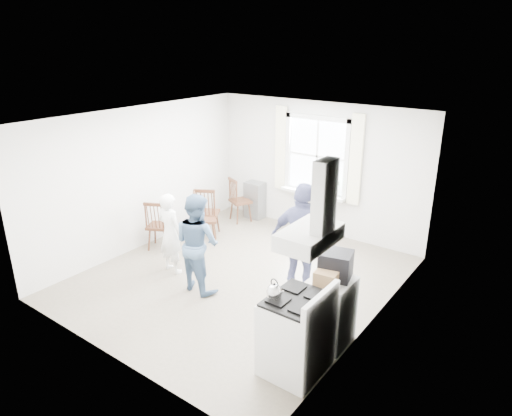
# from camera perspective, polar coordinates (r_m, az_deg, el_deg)

# --- Properties ---
(room_shell) EXTENTS (4.62, 5.12, 2.64)m
(room_shell) POSITION_cam_1_polar(r_m,az_deg,el_deg) (7.06, -2.22, 0.65)
(room_shell) COLOR #796E5D
(room_shell) RESTS_ON ground
(window_assembly) EXTENTS (1.88, 0.24, 1.70)m
(window_assembly) POSITION_cam_1_polar(r_m,az_deg,el_deg) (8.98, 7.54, 5.86)
(window_assembly) COLOR white
(window_assembly) RESTS_ON room_shell
(range_hood) EXTENTS (0.45, 0.76, 0.94)m
(range_hood) POSITION_cam_1_polar(r_m,az_deg,el_deg) (4.72, 7.31, -1.92)
(range_hood) COLOR silver
(range_hood) RESTS_ON room_shell
(shelf_unit) EXTENTS (0.40, 0.30, 0.80)m
(shelf_unit) POSITION_cam_1_polar(r_m,az_deg,el_deg) (9.91, -0.16, 1.01)
(shelf_unit) COLOR gray
(shelf_unit) RESTS_ON ground
(gas_stove) EXTENTS (0.68, 0.76, 1.12)m
(gas_stove) POSITION_cam_1_polar(r_m,az_deg,el_deg) (5.48, 5.11, -15.40)
(gas_stove) COLOR silver
(gas_stove) RESTS_ON ground
(kettle) EXTENTS (0.18, 0.18, 0.25)m
(kettle) POSITION_cam_1_polar(r_m,az_deg,el_deg) (5.16, 2.30, -10.45)
(kettle) COLOR silver
(kettle) RESTS_ON gas_stove
(low_cabinet) EXTENTS (0.50, 0.55, 0.90)m
(low_cabinet) POSITION_cam_1_polar(r_m,az_deg,el_deg) (5.98, 9.26, -12.59)
(low_cabinet) COLOR silver
(low_cabinet) RESTS_ON ground
(stereo_stack) EXTENTS (0.45, 0.42, 0.34)m
(stereo_stack) POSITION_cam_1_polar(r_m,az_deg,el_deg) (5.74, 9.93, -7.00)
(stereo_stack) COLOR black
(stereo_stack) RESTS_ON low_cabinet
(cardboard_box) EXTENTS (0.29, 0.22, 0.17)m
(cardboard_box) POSITION_cam_1_polar(r_m,az_deg,el_deg) (5.58, 8.74, -8.71)
(cardboard_box) COLOR olive
(cardboard_box) RESTS_ON low_cabinet
(windsor_chair_a) EXTENTS (0.58, 0.57, 1.02)m
(windsor_chair_a) POSITION_cam_1_polar(r_m,az_deg,el_deg) (8.89, -6.29, 0.08)
(windsor_chair_a) COLOR #3F2214
(windsor_chair_a) RESTS_ON ground
(windsor_chair_b) EXTENTS (0.58, 0.58, 1.00)m
(windsor_chair_b) POSITION_cam_1_polar(r_m,az_deg,el_deg) (8.69, -7.13, -0.51)
(windsor_chair_b) COLOR #3F2214
(windsor_chair_b) RESTS_ON ground
(windsor_chair_c) EXTENTS (0.54, 0.53, 0.96)m
(windsor_chair_c) POSITION_cam_1_polar(r_m,az_deg,el_deg) (8.48, -12.32, -1.55)
(windsor_chair_c) COLOR #3F2214
(windsor_chair_c) RESTS_ON ground
(person_left) EXTENTS (0.53, 0.53, 1.38)m
(person_left) POSITION_cam_1_polar(r_m,az_deg,el_deg) (7.62, -10.66, -3.11)
(person_left) COLOR white
(person_left) RESTS_ON ground
(person_mid) EXTENTS (0.83, 0.83, 1.55)m
(person_mid) POSITION_cam_1_polar(r_m,az_deg,el_deg) (7.00, -7.36, -4.32)
(person_mid) COLOR #486487
(person_mid) RESTS_ON ground
(person_right) EXTENTS (1.09, 1.09, 1.80)m
(person_right) POSITION_cam_1_polar(r_m,az_deg,el_deg) (6.67, 5.88, -4.36)
(person_right) COLOR navy
(person_right) RESTS_ON ground
(potted_plant) EXTENTS (0.25, 0.25, 0.36)m
(potted_plant) POSITION_cam_1_polar(r_m,az_deg,el_deg) (8.81, 9.86, 2.53)
(potted_plant) COLOR #2E6836
(potted_plant) RESTS_ON window_assembly
(windsor_chair_d) EXTENTS (0.54, 0.53, 0.96)m
(windsor_chair_d) POSITION_cam_1_polar(r_m,az_deg,el_deg) (9.64, -2.52, 1.60)
(windsor_chair_d) COLOR #3F2214
(windsor_chair_d) RESTS_ON ground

